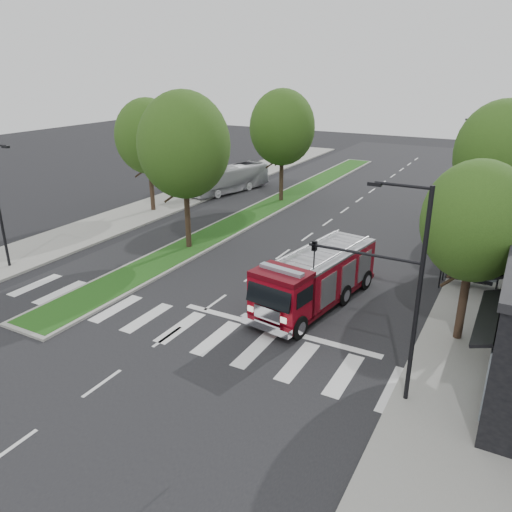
{
  "coord_description": "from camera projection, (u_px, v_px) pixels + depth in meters",
  "views": [
    {
      "loc": [
        12.97,
        -19.34,
        11.45
      ],
      "look_at": [
        0.87,
        2.77,
        1.8
      ],
      "focal_mm": 35.0,
      "sensor_mm": 36.0,
      "label": 1
    }
  ],
  "objects": [
    {
      "name": "sidewalk_right",
      "position": [
        496.0,
        280.0,
        28.31
      ],
      "size": [
        5.0,
        80.0,
        0.15
      ],
      "primitive_type": "cube",
      "color": "gray",
      "rests_on": "ground"
    },
    {
      "name": "city_bus",
      "position": [
        229.0,
        179.0,
        47.78
      ],
      "size": [
        4.3,
        9.4,
        2.55
      ],
      "primitive_type": "imported",
      "rotation": [
        0.0,
        0.0,
        -0.25
      ],
      "color": "#BCBCC1",
      "rests_on": "ground"
    },
    {
      "name": "tree_median_near",
      "position": [
        184.0,
        145.0,
        30.92
      ],
      "size": [
        5.8,
        5.8,
        10.16
      ],
      "color": "black",
      "rests_on": "ground"
    },
    {
      "name": "ground",
      "position": [
        216.0,
        302.0,
        25.75
      ],
      "size": [
        140.0,
        140.0,
        0.0
      ],
      "primitive_type": "plane",
      "color": "black",
      "rests_on": "ground"
    },
    {
      "name": "streetlight_right_far",
      "position": [
        486.0,
        169.0,
        35.89
      ],
      "size": [
        2.11,
        0.2,
        8.0
      ],
      "color": "black",
      "rests_on": "ground"
    },
    {
      "name": "tree_right_near",
      "position": [
        476.0,
        222.0,
        20.26
      ],
      "size": [
        4.4,
        4.4,
        8.05
      ],
      "color": "black",
      "rests_on": "ground"
    },
    {
      "name": "bus_shelter",
      "position": [
        473.0,
        253.0,
        26.67
      ],
      "size": [
        3.2,
        1.6,
        2.61
      ],
      "color": "black",
      "rests_on": "ground"
    },
    {
      "name": "tree_right_mid",
      "position": [
        502.0,
        154.0,
        29.74
      ],
      "size": [
        5.6,
        5.6,
        9.72
      ],
      "color": "black",
      "rests_on": "ground"
    },
    {
      "name": "tree_left_mid",
      "position": [
        148.0,
        136.0,
        39.65
      ],
      "size": [
        5.2,
        5.2,
        9.16
      ],
      "color": "black",
      "rests_on": "ground"
    },
    {
      "name": "sidewalk_left",
      "position": [
        133.0,
        215.0,
        40.41
      ],
      "size": [
        5.0,
        80.0,
        0.15
      ],
      "primitive_type": "cube",
      "color": "gray",
      "rests_on": "ground"
    },
    {
      "name": "streetlight_right_near",
      "position": [
        393.0,
        279.0,
        16.9
      ],
      "size": [
        4.08,
        0.22,
        8.0
      ],
      "color": "black",
      "rests_on": "ground"
    },
    {
      "name": "tree_right_far",
      "position": [
        510.0,
        144.0,
        38.17
      ],
      "size": [
        5.0,
        5.0,
        8.73
      ],
      "color": "black",
      "rests_on": "ground"
    },
    {
      "name": "median",
      "position": [
        271.0,
        206.0,
        43.16
      ],
      "size": [
        3.0,
        50.0,
        0.15
      ],
      "color": "gray",
      "rests_on": "ground"
    },
    {
      "name": "fire_engine",
      "position": [
        316.0,
        279.0,
        25.01
      ],
      "size": [
        3.86,
        8.96,
        3.01
      ],
      "rotation": [
        0.0,
        0.0,
        -0.15
      ],
      "color": "#4E040C",
      "rests_on": "ground"
    },
    {
      "name": "tree_median_far",
      "position": [
        282.0,
        128.0,
        42.5
      ],
      "size": [
        5.6,
        5.6,
        9.72
      ],
      "color": "black",
      "rests_on": "ground"
    }
  ]
}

